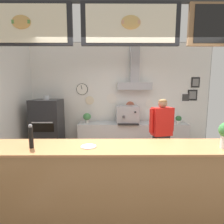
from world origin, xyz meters
name	(u,v)px	position (x,y,z in m)	size (l,w,h in m)	color
ground_plane	(127,200)	(0.00, 0.00, 0.00)	(6.11, 6.11, 0.00)	#514C47
back_wall_assembly	(121,95)	(0.02, 2.24, 1.64)	(5.09, 2.76, 3.07)	gray
service_counter	(130,185)	(0.00, -0.49, 0.55)	(4.48, 0.64, 1.09)	#B77F4C
back_prep_counter	(133,139)	(0.34, 2.01, 0.44)	(2.91, 0.55, 0.89)	#B7BABF
pizza_oven	(48,129)	(-1.88, 1.74, 0.77)	(0.70, 0.70, 1.64)	#232326
shop_worker	(161,136)	(0.76, 0.75, 0.87)	(0.53, 0.31, 1.62)	#232328
espresso_machine	(127,114)	(0.18, 1.98, 1.12)	(0.59, 0.54, 0.47)	#A3A5AD
potted_basil	(178,119)	(1.57, 2.00, 0.99)	(0.16, 0.16, 0.19)	beige
potted_thyme	(87,117)	(-0.91, 2.04, 1.04)	(0.21, 0.21, 0.26)	beige
pepper_grinder	(31,136)	(-1.25, -0.56, 1.24)	(0.05, 0.05, 0.30)	black
condiment_plate	(89,146)	(-0.55, -0.53, 1.10)	(0.20, 0.20, 0.01)	white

